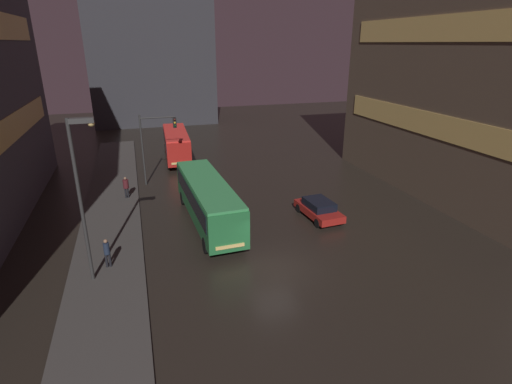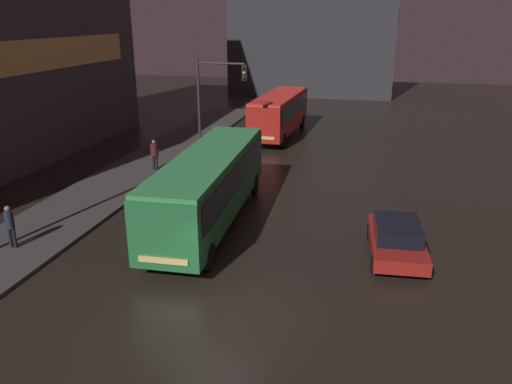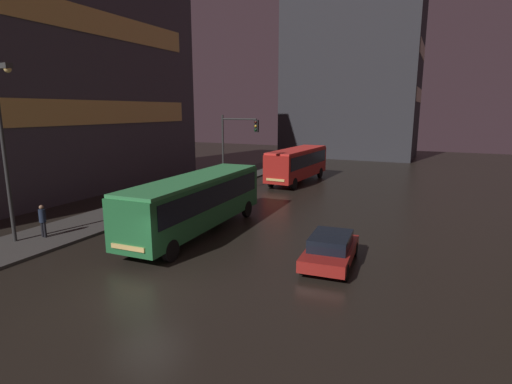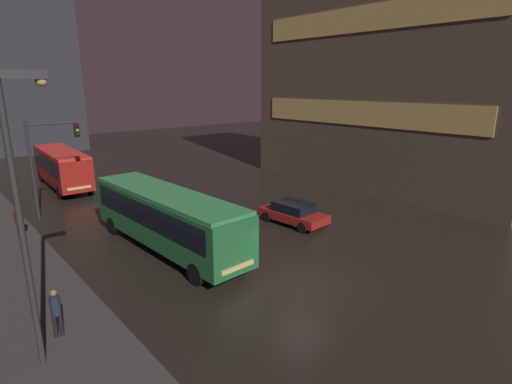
% 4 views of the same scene
% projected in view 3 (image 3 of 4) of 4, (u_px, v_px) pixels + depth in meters
% --- Properties ---
extents(ground_plane, '(120.00, 120.00, 0.00)m').
position_uv_depth(ground_plane, '(147.00, 294.00, 14.54)').
color(ground_plane, black).
extents(sidewalk_left, '(4.00, 48.00, 0.15)m').
position_uv_depth(sidewalk_left, '(140.00, 207.00, 27.13)').
color(sidewalk_left, '#3D3A38').
rests_on(sidewalk_left, ground).
extents(building_left_tower, '(10.07, 30.83, 18.77)m').
position_uv_depth(building_left_tower, '(21.00, 72.00, 29.81)').
color(building_left_tower, '#423D47').
rests_on(building_left_tower, ground).
extents(building_far_backdrop, '(18.07, 12.00, 23.24)m').
position_uv_depth(building_far_backdrop, '(353.00, 74.00, 56.81)').
color(building_far_backdrop, '#2D2D33').
rests_on(building_far_backdrop, ground).
extents(bus_near, '(2.89, 11.16, 3.09)m').
position_uv_depth(bus_near, '(196.00, 199.00, 21.40)').
color(bus_near, '#236B38').
rests_on(bus_near, ground).
extents(bus_far, '(2.82, 9.63, 3.09)m').
position_uv_depth(bus_far, '(297.00, 162.00, 36.63)').
color(bus_far, '#AD1E19').
rests_on(bus_far, ground).
extents(car_taxi, '(2.19, 4.35, 1.35)m').
position_uv_depth(car_taxi, '(330.00, 249.00, 17.17)').
color(car_taxi, maroon).
rests_on(car_taxi, ground).
extents(pedestrian_near, '(0.60, 0.60, 1.75)m').
position_uv_depth(pedestrian_near, '(183.00, 184.00, 29.48)').
color(pedestrian_near, black).
rests_on(pedestrian_near, sidewalk_left).
extents(pedestrian_mid, '(0.38, 0.38, 1.70)m').
position_uv_depth(pedestrian_mid, '(42.00, 219.00, 20.35)').
color(pedestrian_mid, black).
rests_on(pedestrian_mid, sidewalk_left).
extents(traffic_light_main, '(3.12, 0.35, 6.20)m').
position_uv_depth(traffic_light_main, '(235.00, 142.00, 30.66)').
color(traffic_light_main, '#2D2D2D').
rests_on(traffic_light_main, ground).
extents(street_lamp_sidewalk, '(1.25, 0.36, 8.52)m').
position_uv_depth(street_lamp_sidewalk, '(4.00, 129.00, 18.72)').
color(street_lamp_sidewalk, '#2D2D2D').
rests_on(street_lamp_sidewalk, sidewalk_left).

